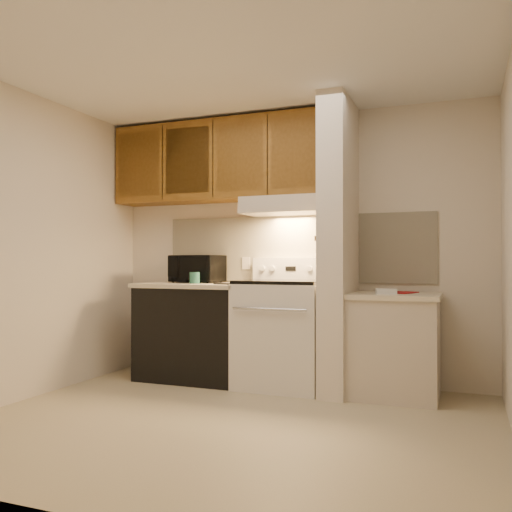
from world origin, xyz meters
The scene contains 49 objects.
floor centered at (0.00, 0.00, 0.00)m, with size 3.60×3.60×0.00m, color tan.
ceiling centered at (0.00, 0.00, 2.50)m, with size 3.60×3.60×0.00m, color white.
wall_back centered at (0.00, 1.50, 1.25)m, with size 3.60×0.02×2.50m, color beige.
wall_left centered at (-1.80, 0.00, 1.25)m, with size 0.02×3.00×2.50m, color beige.
backsplash centered at (0.00, 1.49, 1.24)m, with size 2.60×0.02×0.63m, color white.
range_body centered at (0.00, 1.16, 0.46)m, with size 0.76×0.65×0.92m, color silver.
oven_window centered at (0.00, 0.84, 0.50)m, with size 0.50×0.01×0.30m, color black.
oven_handle centered at (0.00, 0.80, 0.72)m, with size 0.02×0.02×0.65m, color silver.
cooktop centered at (0.00, 1.16, 0.94)m, with size 0.74×0.64×0.03m, color black.
range_backguard centered at (0.00, 1.44, 1.05)m, with size 0.76×0.08×0.20m, color silver.
range_display centered at (0.00, 1.40, 1.05)m, with size 0.10×0.01×0.04m, color black.
range_knob_left_outer centered at (-0.28, 1.40, 1.05)m, with size 0.05×0.05×0.02m, color silver.
range_knob_left_inner centered at (-0.18, 1.40, 1.05)m, with size 0.05×0.05×0.02m, color silver.
range_knob_right_inner centered at (0.18, 1.40, 1.05)m, with size 0.05×0.05×0.02m, color silver.
range_knob_right_outer centered at (0.28, 1.40, 1.05)m, with size 0.05×0.05×0.02m, color silver.
dishwasher_front centered at (-0.88, 1.17, 0.43)m, with size 1.00×0.63×0.87m, color black.
left_countertop centered at (-0.88, 1.17, 0.89)m, with size 1.04×0.67×0.04m, color beige.
spoon_rest centered at (-0.48, 0.97, 0.92)m, with size 0.21×0.07×0.01m, color black.
teal_jar centered at (-0.83, 1.06, 0.96)m, with size 0.10×0.10×0.11m, color #235A4D.
outlet centered at (-0.48, 1.48, 1.10)m, with size 0.08×0.01×0.12m, color beige.
microwave centered at (-0.93, 1.31, 1.04)m, with size 0.48×0.33×0.27m, color black.
partition_pillar centered at (0.51, 1.15, 1.25)m, with size 0.22×0.70×2.50m, color silver.
pillar_trim centered at (0.39, 1.15, 1.30)m, with size 0.01×0.70×0.04m, color brown.
knife_strip centered at (0.39, 1.10, 1.32)m, with size 0.02×0.42×0.04m, color black.
knife_blade_a centered at (0.38, 0.95, 1.22)m, with size 0.01×0.04×0.16m, color silver.
knife_handle_a centered at (0.38, 0.94, 1.37)m, with size 0.02×0.02×0.10m, color black.
knife_blade_b centered at (0.38, 1.01, 1.21)m, with size 0.01×0.04×0.18m, color silver.
knife_handle_b centered at (0.38, 1.03, 1.37)m, with size 0.02×0.02×0.10m, color black.
knife_blade_c centered at (0.38, 1.11, 1.20)m, with size 0.01×0.04×0.20m, color silver.
knife_handle_c centered at (0.38, 1.11, 1.37)m, with size 0.02×0.02×0.10m, color black.
knife_blade_d centered at (0.38, 1.18, 1.22)m, with size 0.01×0.04×0.16m, color silver.
knife_handle_d centered at (0.38, 1.19, 1.37)m, with size 0.02×0.02×0.10m, color black.
knife_blade_e centered at (0.38, 1.27, 1.21)m, with size 0.01×0.04×0.18m, color silver.
knife_handle_e centered at (0.38, 1.25, 1.37)m, with size 0.02×0.02×0.10m, color black.
oven_mitt centered at (0.38, 1.32, 1.15)m, with size 0.03×0.09×0.22m, color slate.
right_cab_base centered at (0.97, 1.15, 0.40)m, with size 0.70×0.60×0.81m, color beige.
right_countertop centered at (0.97, 1.15, 0.83)m, with size 0.74×0.64×0.04m, color beige.
red_folder centered at (1.01, 1.25, 0.85)m, with size 0.20×0.27×0.01m, color maroon.
white_box centered at (0.92, 1.05, 0.87)m, with size 0.16×0.11×0.04m, color white.
range_hood centered at (0.00, 1.28, 1.62)m, with size 0.78×0.44×0.15m, color beige.
hood_lip centered at (0.00, 1.07, 1.58)m, with size 0.78×0.04×0.06m, color beige.
upper_cabinets centered at (-0.69, 1.32, 2.08)m, with size 2.18×0.33×0.77m, color brown.
cab_door_a centered at (-1.51, 1.17, 2.08)m, with size 0.46×0.01×0.63m, color brown.
cab_gap_a centered at (-1.23, 1.16, 2.08)m, with size 0.01×0.01×0.73m, color black.
cab_door_b centered at (-0.96, 1.17, 2.08)m, with size 0.46×0.01×0.63m, color brown.
cab_gap_b centered at (-0.69, 1.16, 2.08)m, with size 0.01×0.01×0.73m, color black.
cab_door_c centered at (-0.42, 1.17, 2.08)m, with size 0.46×0.01×0.63m, color brown.
cab_gap_c centered at (-0.14, 1.16, 2.08)m, with size 0.01×0.01×0.73m, color black.
cab_door_d centered at (0.13, 1.17, 2.08)m, with size 0.46×0.01×0.63m, color brown.
Camera 1 is at (1.52, -3.42, 1.11)m, focal length 38.00 mm.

